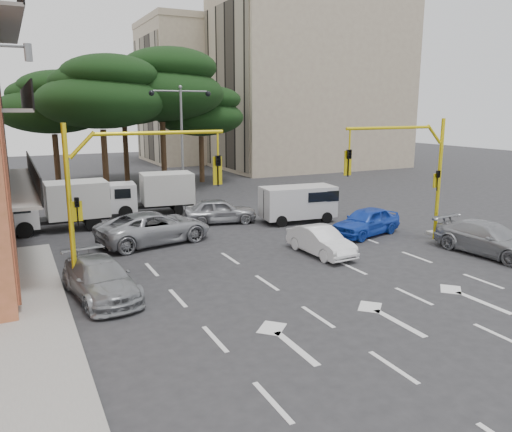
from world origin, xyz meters
The scene contains 21 objects.
ground centered at (0.00, 0.00, 0.00)m, with size 120.00×120.00×0.00m, color #28282B.
median_strip centered at (0.00, 16.00, 0.07)m, with size 1.40×6.00×0.15m, color gray.
apartment_beige_near centered at (19.95, 32.00, 9.35)m, with size 20.20×12.15×18.70m.
apartment_beige_far centered at (12.95, 44.00, 8.35)m, with size 16.20×12.15×16.70m.
pine_left_near centered at (-3.94, 21.96, 7.60)m, with size 9.15×9.15×10.23m.
pine_center centered at (1.06, 23.96, 8.30)m, with size 9.98×9.98×11.16m.
pine_left_far centered at (-6.94, 25.96, 6.91)m, with size 8.32×8.32×9.30m.
pine_right centered at (5.06, 25.96, 6.22)m, with size 7.49×7.49×8.37m.
pine_back centered at (-0.94, 28.96, 7.60)m, with size 9.15×9.15×10.23m.
signal_mast_right centered at (6.80, 1.99, 3.88)m, with size 5.79×0.37×6.00m.
signal_mast_left centered at (-6.80, 1.99, 3.88)m, with size 5.79×0.37×6.00m.
street_lamp_center centered at (0.00, 16.00, 5.43)m, with size 4.16×0.36×7.77m.
car_white_hatch centered at (1.91, 2.27, 0.63)m, with size 1.33×3.81×1.25m, color white.
car_blue_compact centered at (6.00, 4.20, 0.72)m, with size 1.70×4.22×1.44m, color #163FBB.
car_silver_wagon centered at (-7.86, 1.31, 0.67)m, with size 1.87×4.59×1.33m, color gray.
car_silver_cross_a centered at (-4.27, 7.55, 0.78)m, with size 2.57×5.58×1.55m, color #A3A5AB.
car_silver_cross_b centered at (0.22, 10.18, 0.72)m, with size 1.69×4.21×1.43m, color #999BA0.
car_silver_parked centered at (8.70, -1.07, 0.72)m, with size 2.02×4.97×1.44m, color #919398.
van_white centered at (4.42, 8.45, 1.06)m, with size 1.91×4.23×2.11m, color silver, non-canonical shape.
box_truck_a centered at (-8.17, 12.37, 1.30)m, with size 2.22×5.28×2.60m, color silver, non-canonical shape.
box_truck_b centered at (-2.57, 14.31, 1.27)m, with size 2.17×5.16×2.54m, color silver, non-canonical shape.
Camera 1 is at (-10.29, -15.87, 6.48)m, focal length 35.00 mm.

